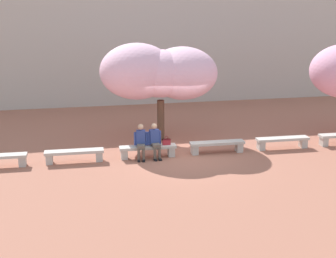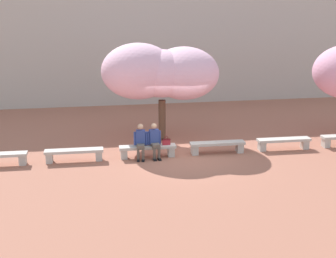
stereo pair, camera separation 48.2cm
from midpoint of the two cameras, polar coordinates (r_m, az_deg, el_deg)
ground_plane at (r=17.76m, az=2.60°, el=-3.20°), size 100.00×100.00×0.00m
building_facade at (r=28.01m, az=-2.42°, el=11.58°), size 31.14×4.00×7.64m
stone_bench_near_west at (r=17.27m, az=-10.59°, el=-2.91°), size 2.12×0.47×0.45m
stone_bench_center at (r=17.43m, az=-1.71°, el=-2.48°), size 2.12×0.47×0.45m
stone_bench_near_east at (r=18.00m, az=6.81°, el=-2.01°), size 2.12×0.47×0.45m
stone_bench_east_end at (r=18.93m, az=14.63°, el=-1.53°), size 2.12×0.47×0.45m
person_seated_left at (r=17.23m, az=-2.56°, el=-1.35°), size 0.51×0.72×1.29m
person_seated_right at (r=17.31m, az=-0.84°, el=-1.27°), size 0.51×0.70×1.29m
handbag at (r=17.46m, az=0.57°, el=-1.52°), size 0.30×0.15×0.34m
cherry_tree_main at (r=19.19m, az=-0.13°, el=6.90°), size 4.83×3.05×4.03m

